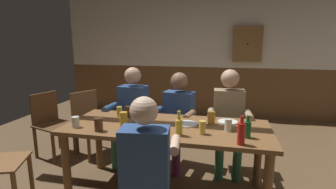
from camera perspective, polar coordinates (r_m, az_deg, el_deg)
name	(u,v)px	position (r m, az deg, el deg)	size (l,w,h in m)	color
ground_plane	(170,183)	(3.08, 0.42, -19.01)	(7.16, 7.16, 0.00)	brown
back_wall_upper	(200,30)	(5.61, 7.14, 13.94)	(5.97, 0.12, 1.53)	silver
back_wall_wainscot	(199,90)	(5.70, 6.82, 0.94)	(5.97, 0.12, 1.03)	brown
dining_table	(166,134)	(2.66, -0.34, -8.85)	(2.05, 0.84, 0.74)	brown
person_0	(131,111)	(3.40, -8.15, -3.57)	(0.51, 0.55, 1.25)	#2D4C84
person_1	(177,116)	(3.24, 1.94, -4.68)	(0.56, 0.56, 1.20)	#2D4C84
person_2	(229,116)	(3.19, 13.28, -4.76)	(0.52, 0.51, 1.25)	#997F60
person_3	(147,161)	(2.09, -4.70, -14.50)	(0.53, 0.56, 1.19)	#2D4C84
chair_empty_near_right	(51,122)	(3.93, -24.47, -5.61)	(0.55, 0.55, 0.88)	brown
chair_empty_near_left	(90,121)	(3.82, -16.99, -5.55)	(0.60, 0.60, 0.88)	brown
condiment_caddy	(146,116)	(2.88, -4.79, -4.69)	(0.14, 0.10, 0.05)	#B2B7BC
plate_0	(228,122)	(2.78, 13.10, -5.93)	(0.20, 0.20, 0.01)	white
plate_1	(186,124)	(2.65, 4.11, -6.51)	(0.23, 0.23, 0.01)	white
bottle_0	(136,120)	(2.53, -7.13, -5.63)	(0.06, 0.06, 0.24)	#195923
bottle_1	(247,129)	(2.39, 17.18, -7.31)	(0.06, 0.06, 0.20)	#195923
bottle_2	(179,126)	(2.34, 2.43, -7.08)	(0.07, 0.07, 0.23)	gold
bottle_3	(241,133)	(2.21, 15.92, -8.21)	(0.06, 0.06, 0.24)	red
pint_glass_0	(124,119)	(2.60, -9.81, -5.47)	(0.08, 0.08, 0.15)	gold
pint_glass_1	(76,122)	(2.72, -19.80, -5.74)	(0.07, 0.07, 0.11)	white
pint_glass_2	(202,127)	(2.39, 7.59, -7.25)	(0.06, 0.06, 0.12)	#E5C64C
pint_glass_3	(211,118)	(2.69, 9.58, -5.13)	(0.08, 0.08, 0.13)	gold
pint_glass_4	(99,125)	(2.54, -15.14, -6.44)	(0.08, 0.08, 0.13)	#4C2D19
pint_glass_5	(228,125)	(2.52, 13.19, -6.57)	(0.07, 0.07, 0.12)	white
pint_glass_6	(128,112)	(2.91, -8.90, -3.84)	(0.06, 0.06, 0.13)	#4C2D19
pint_glass_7	(119,112)	(2.97, -10.72, -3.74)	(0.06, 0.06, 0.11)	#E5C64C
wall_dart_cabinet	(247,44)	(5.46, 17.20, 10.67)	(0.56, 0.15, 0.70)	brown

